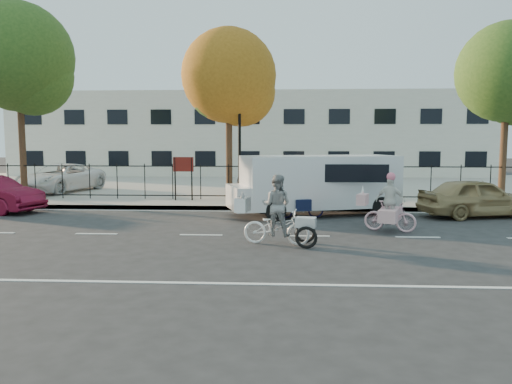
# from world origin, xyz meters

# --- Properties ---
(ground) EXTENTS (120.00, 120.00, 0.00)m
(ground) POSITION_xyz_m (0.00, 0.00, 0.00)
(ground) COLOR #333334
(road_markings) EXTENTS (60.00, 9.52, 0.01)m
(road_markings) POSITION_xyz_m (0.00, 0.00, 0.01)
(road_markings) COLOR silver
(road_markings) RESTS_ON ground
(curb) EXTENTS (60.00, 0.10, 0.15)m
(curb) POSITION_xyz_m (0.00, 5.05, 0.07)
(curb) COLOR #A8A399
(curb) RESTS_ON ground
(sidewalk) EXTENTS (60.00, 2.20, 0.15)m
(sidewalk) POSITION_xyz_m (0.00, 6.10, 0.07)
(sidewalk) COLOR #A8A399
(sidewalk) RESTS_ON ground
(parking_lot) EXTENTS (60.00, 15.60, 0.15)m
(parking_lot) POSITION_xyz_m (0.00, 15.00, 0.07)
(parking_lot) COLOR #A8A399
(parking_lot) RESTS_ON ground
(iron_fence) EXTENTS (58.00, 0.06, 1.50)m
(iron_fence) POSITION_xyz_m (0.00, 7.20, 0.90)
(iron_fence) COLOR black
(iron_fence) RESTS_ON sidewalk
(building) EXTENTS (34.00, 10.00, 6.00)m
(building) POSITION_xyz_m (0.00, 25.00, 3.00)
(building) COLOR silver
(building) RESTS_ON ground
(lamppost) EXTENTS (0.36, 0.36, 4.33)m
(lamppost) POSITION_xyz_m (0.50, 6.80, 3.11)
(lamppost) COLOR black
(lamppost) RESTS_ON sidewalk
(street_sign) EXTENTS (0.85, 0.06, 1.80)m
(street_sign) POSITION_xyz_m (-1.85, 6.80, 1.42)
(street_sign) COLOR black
(street_sign) RESTS_ON sidewalk
(zebra_trike) EXTENTS (2.10, 1.05, 1.79)m
(zebra_trike) POSITION_xyz_m (2.14, -1.13, 0.69)
(zebra_trike) COLOR white
(zebra_trike) RESTS_ON ground
(unicorn_bike) EXTENTS (1.75, 1.27, 1.73)m
(unicorn_bike) POSITION_xyz_m (5.38, 0.85, 0.64)
(unicorn_bike) COLOR #F2B8C5
(unicorn_bike) RESTS_ON ground
(bull_bike) EXTENTS (1.84, 1.28, 1.67)m
(bull_bike) POSITION_xyz_m (2.87, 3.20, 0.67)
(bull_bike) COLOR #131038
(bull_bike) RESTS_ON ground
(white_van) EXTENTS (6.37, 3.54, 2.11)m
(white_van) POSITION_xyz_m (3.48, 4.01, 1.16)
(white_van) COLOR white
(white_van) RESTS_ON ground
(gold_sedan) EXTENTS (4.23, 2.47, 1.35)m
(gold_sedan) POSITION_xyz_m (8.99, 3.80, 0.68)
(gold_sedan) COLOR #A38959
(gold_sedan) RESTS_ON ground
(lot_car_b) EXTENTS (3.32, 5.27, 1.36)m
(lot_car_b) POSITION_xyz_m (-8.50, 9.85, 0.83)
(lot_car_b) COLOR white
(lot_car_b) RESTS_ON parking_lot
(lot_car_c) EXTENTS (1.48, 3.68, 1.19)m
(lot_car_c) POSITION_xyz_m (0.88, 10.94, 0.75)
(lot_car_c) COLOR #474A4E
(lot_car_c) RESTS_ON parking_lot
(lot_car_d) EXTENTS (2.58, 4.43, 1.42)m
(lot_car_d) POSITION_xyz_m (2.76, 10.09, 0.86)
(lot_car_d) COLOR #95969C
(lot_car_d) RESTS_ON parking_lot
(tree_west) EXTENTS (4.62, 4.62, 8.47)m
(tree_west) POSITION_xyz_m (-8.81, 7.36, 5.93)
(tree_west) COLOR #442D1D
(tree_west) RESTS_ON ground
(tree_mid) EXTENTS (4.03, 4.03, 7.39)m
(tree_mid) POSITION_xyz_m (0.11, 7.79, 5.17)
(tree_mid) COLOR #442D1D
(tree_mid) RESTS_ON ground
(tree_east) EXTENTS (4.04, 4.04, 7.40)m
(tree_east) POSITION_xyz_m (11.44, 7.36, 5.18)
(tree_east) COLOR #442D1D
(tree_east) RESTS_ON ground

